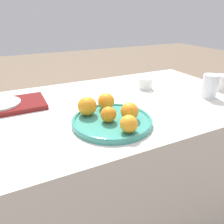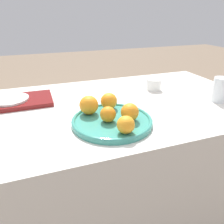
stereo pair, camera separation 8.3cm
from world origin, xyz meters
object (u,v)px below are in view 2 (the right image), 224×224
at_px(orange_2, 89,105).
at_px(orange_3, 109,101).
at_px(fruit_platter, 112,121).
at_px(side_plate, 10,99).
at_px(serving_tray, 11,102).
at_px(orange_4, 126,125).
at_px(orange_1, 130,112).
at_px(cup_1, 154,84).
at_px(orange_0, 108,114).
at_px(water_glass, 221,90).

height_order(orange_2, orange_3, orange_2).
bearing_deg(fruit_platter, orange_2, 129.06).
distance_m(fruit_platter, side_plate, 0.52).
bearing_deg(serving_tray, side_plate, 0.00).
distance_m(orange_2, orange_4, 0.21).
height_order(fruit_platter, orange_4, orange_4).
distance_m(orange_1, cup_1, 0.45).
bearing_deg(orange_0, fruit_platter, 21.27).
xyz_separation_m(orange_0, orange_1, (0.08, -0.02, 0.00)).
relative_size(water_glass, cup_1, 1.48).
relative_size(orange_3, orange_4, 1.13).
distance_m(serving_tray, side_plate, 0.02).
height_order(orange_3, side_plate, orange_3).
bearing_deg(cup_1, fruit_platter, -139.55).
distance_m(orange_4, cup_1, 0.54).
bearing_deg(water_glass, orange_0, -174.87).
bearing_deg(cup_1, orange_2, -152.71).
height_order(orange_4, side_plate, orange_4).
bearing_deg(orange_3, orange_4, -93.48).
distance_m(fruit_platter, serving_tray, 0.52).
bearing_deg(orange_2, cup_1, 27.29).
distance_m(orange_0, orange_1, 0.08).
distance_m(fruit_platter, orange_2, 0.12).
height_order(fruit_platter, orange_1, orange_1).
bearing_deg(cup_1, serving_tray, 176.76).
bearing_deg(orange_4, orange_2, 112.29).
bearing_deg(cup_1, orange_0, -140.32).
relative_size(orange_0, orange_1, 0.87).
distance_m(fruit_platter, water_glass, 0.57).
bearing_deg(orange_3, cup_1, 30.87).
distance_m(side_plate, cup_1, 0.74).
bearing_deg(orange_2, orange_3, 12.47).
bearing_deg(orange_0, orange_4, -73.97).
bearing_deg(orange_2, orange_4, -67.71).
height_order(orange_2, cup_1, orange_2).
distance_m(orange_4, side_plate, 0.60).
height_order(serving_tray, side_plate, side_plate).
relative_size(orange_4, side_plate, 0.37).
xyz_separation_m(fruit_platter, orange_4, (0.01, -0.11, 0.04)).
relative_size(orange_2, cup_1, 0.97).
xyz_separation_m(fruit_platter, water_glass, (0.57, 0.05, 0.05)).
bearing_deg(orange_1, serving_tray, 140.04).
bearing_deg(cup_1, orange_3, -149.13).
distance_m(orange_1, serving_tray, 0.58).
xyz_separation_m(orange_1, serving_tray, (-0.45, 0.37, -0.04)).
xyz_separation_m(water_glass, serving_tray, (-0.95, 0.30, -0.05)).
bearing_deg(water_glass, side_plate, 162.42).
xyz_separation_m(orange_2, side_plate, (-0.31, 0.26, -0.03)).
bearing_deg(orange_3, orange_0, -110.60).
xyz_separation_m(serving_tray, cup_1, (0.74, -0.04, 0.02)).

